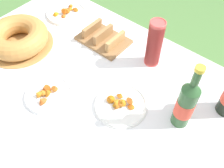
{
  "coord_description": "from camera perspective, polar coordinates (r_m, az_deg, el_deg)",
  "views": [
    {
      "loc": [
        0.42,
        -0.35,
        1.67
      ],
      "look_at": [
        -0.01,
        0.16,
        0.84
      ],
      "focal_mm": 40.0,
      "sensor_mm": 36.0,
      "label": 1
    }
  ],
  "objects": [
    {
      "name": "bundt_cake",
      "position": [
        1.38,
        -20.82,
        9.94
      ],
      "size": [
        0.34,
        0.34,
        0.11
      ],
      "color": "#B78447",
      "rests_on": "tablecloth"
    },
    {
      "name": "snack_plate_near",
      "position": [
        1.06,
        2.02,
        -4.65
      ],
      "size": [
        0.23,
        0.23,
        0.06
      ],
      "color": "white",
      "rests_on": "tablecloth"
    },
    {
      "name": "snack_plate_left",
      "position": [
        1.13,
        -14.42,
        -2.28
      ],
      "size": [
        0.21,
        0.21,
        0.06
      ],
      "color": "white",
      "rests_on": "tablecloth"
    },
    {
      "name": "cider_bottle_green",
      "position": [
        0.97,
        16.53,
        -4.39
      ],
      "size": [
        0.07,
        0.07,
        0.32
      ],
      "color": "#2D562D",
      "rests_on": "tablecloth"
    },
    {
      "name": "cup_stack",
      "position": [
        1.17,
        9.68,
        9.06
      ],
      "size": [
        0.07,
        0.07,
        0.24
      ],
      "color": "#E04C47",
      "rests_on": "tablecloth"
    },
    {
      "name": "garden_table",
      "position": [
        1.1,
        -5.05,
        -9.21
      ],
      "size": [
        1.71,
        1.23,
        0.77
      ],
      "color": "brown",
      "rests_on": "ground_plane"
    },
    {
      "name": "bread_board",
      "position": [
        1.33,
        -1.98,
        10.49
      ],
      "size": [
        0.26,
        0.18,
        0.07
      ],
      "color": "olive",
      "rests_on": "tablecloth"
    },
    {
      "name": "tablecloth",
      "position": [
        1.06,
        -5.24,
        -7.83
      ],
      "size": [
        1.72,
        1.24,
        0.1
      ],
      "color": "white",
      "rests_on": "garden_table"
    },
    {
      "name": "snack_plate_right",
      "position": [
        1.55,
        -10.4,
        15.75
      ],
      "size": [
        0.23,
        0.23,
        0.06
      ],
      "color": "white",
      "rests_on": "tablecloth"
    }
  ]
}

